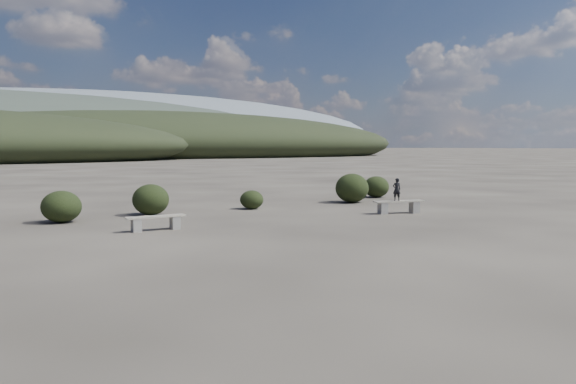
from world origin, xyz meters
TOP-DOWN VIEW (x-y plane):
  - ground at (0.00, 0.00)m, footprint 1200.00×1200.00m
  - bench_left at (-4.21, 5.16)m, footprint 1.74×0.40m
  - bench_right at (4.74, 4.56)m, footprint 1.94×0.91m
  - seated_person at (4.65, 4.59)m, footprint 0.36×0.30m
  - shrub_a at (-6.26, 8.44)m, footprint 1.26×1.26m
  - shrub_b at (-3.17, 8.86)m, footprint 1.30×1.30m
  - shrub_c at (0.83, 8.71)m, footprint 0.92×0.92m
  - shrub_d at (5.76, 8.65)m, footprint 1.46×1.46m
  - shrub_e at (8.30, 10.00)m, footprint 1.23×1.23m

SIDE VIEW (x-z plane):
  - ground at x=0.00m, z-range 0.00..0.00m
  - bench_left at x=-4.21m, z-range 0.05..0.48m
  - bench_right at x=4.74m, z-range 0.05..0.53m
  - shrub_c at x=0.83m, z-range 0.00..0.74m
  - shrub_e at x=8.30m, z-range 0.00..1.03m
  - shrub_a at x=-6.26m, z-range 0.00..1.03m
  - shrub_b at x=-3.17m, z-range 0.00..1.12m
  - shrub_d at x=5.76m, z-range 0.00..1.28m
  - seated_person at x=4.65m, z-range 0.48..1.30m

